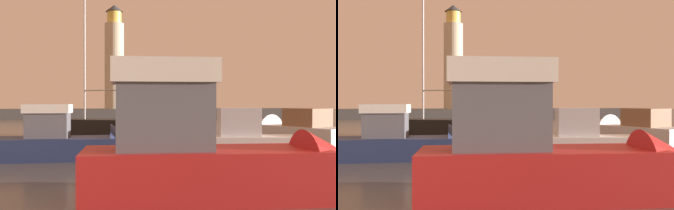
{
  "view_description": "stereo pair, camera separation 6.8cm",
  "coord_description": "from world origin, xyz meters",
  "views": [
    {
      "loc": [
        -2.52,
        -0.81,
        2.46
      ],
      "look_at": [
        0.96,
        17.49,
        2.36
      ],
      "focal_mm": 40.83,
      "sensor_mm": 36.0,
      "label": 1
    },
    {
      "loc": [
        -2.45,
        -0.82,
        2.46
      ],
      "look_at": [
        0.96,
        17.49,
        2.36
      ],
      "focal_mm": 40.83,
      "sensor_mm": 36.0,
      "label": 2
    }
  ],
  "objects": [
    {
      "name": "breakwater",
      "position": [
        0.0,
        64.87,
        0.73
      ],
      "size": [
        75.07,
        6.89,
        1.47
      ],
      "primitive_type": "cube",
      "color": "#423F3D",
      "rests_on": "ground_plane"
    },
    {
      "name": "motorboat_0",
      "position": [
        -3.13,
        16.4,
        0.7
      ],
      "size": [
        7.07,
        2.46,
        2.88
      ],
      "color": "#1E284C",
      "rests_on": "ground_plane"
    },
    {
      "name": "ground_plane",
      "position": [
        0.0,
        32.44,
        0.0
      ],
      "size": [
        220.0,
        220.0,
        0.0
      ],
      "primitive_type": "plane",
      "color": "#4C4742"
    },
    {
      "name": "lighthouse",
      "position": [
        0.62,
        64.87,
        9.86
      ],
      "size": [
        3.26,
        3.26,
        17.72
      ],
      "color": "beige",
      "rests_on": "breakwater"
    },
    {
      "name": "motorboat_2",
      "position": [
        9.89,
        22.47,
        0.7
      ],
      "size": [
        4.73,
        7.97,
        2.7
      ],
      "color": "silver",
      "rests_on": "ground_plane"
    },
    {
      "name": "motorboat_4",
      "position": [
        0.88,
        8.5,
        1.1
      ],
      "size": [
        7.84,
        2.8,
        3.88
      ],
      "color": "#B21E1E",
      "rests_on": "ground_plane"
    },
    {
      "name": "motorboat_5",
      "position": [
        4.63,
        14.48,
        0.71
      ],
      "size": [
        6.02,
        2.4,
        2.4
      ],
      "color": "white",
      "rests_on": "ground_plane"
    },
    {
      "name": "sailboat_moored",
      "position": [
        -2.55,
        27.7,
        0.69
      ],
      "size": [
        8.45,
        5.27,
        13.09
      ],
      "color": "black",
      "rests_on": "ground_plane"
    }
  ]
}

